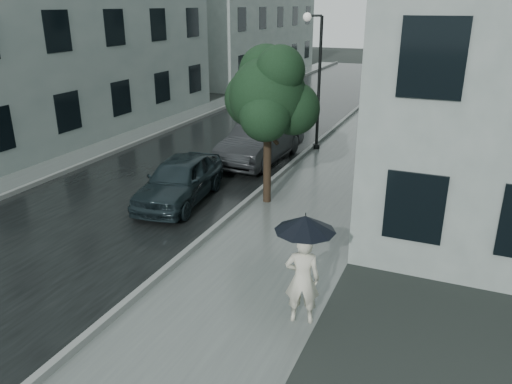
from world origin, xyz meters
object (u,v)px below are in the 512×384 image
at_px(street_tree, 269,95).
at_px(car_far, 261,140).
at_px(pedestrian, 302,279).
at_px(lamp_post, 316,74).
at_px(car_near, 180,180).

bearing_deg(street_tree, car_far, 115.25).
bearing_deg(pedestrian, lamp_post, -89.28).
distance_m(car_near, car_far, 4.82).
bearing_deg(lamp_post, car_near, -124.61).
bearing_deg(car_far, pedestrian, -61.20).
relative_size(pedestrian, car_far, 0.37).
bearing_deg(car_far, street_tree, -62.53).
xyz_separation_m(lamp_post, car_near, (-1.94, -7.14, -2.31)).
distance_m(pedestrian, car_near, 6.77).
relative_size(pedestrian, car_near, 0.44).
bearing_deg(street_tree, pedestrian, -62.53).
xyz_separation_m(street_tree, car_near, (-2.38, -1.08, -2.48)).
height_order(lamp_post, car_far, lamp_post).
distance_m(pedestrian, lamp_post, 12.12).
distance_m(lamp_post, car_far, 3.48).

